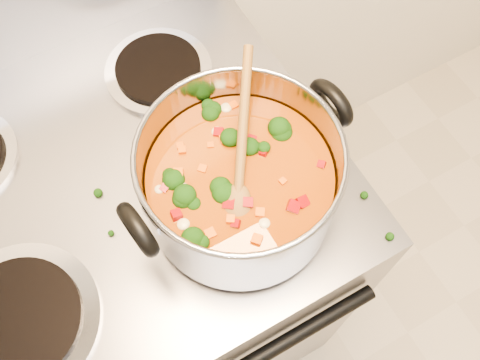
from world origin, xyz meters
name	(u,v)px	position (x,y,z in m)	size (l,w,h in m)	color
electric_range	(144,267)	(-0.04, 1.16, 0.47)	(0.73, 0.66, 1.08)	gray
stockpot	(240,182)	(0.13, 1.02, 1.00)	(0.33, 0.27, 0.16)	#929299
wooden_spoon	(240,164)	(0.13, 1.03, 1.04)	(0.15, 0.21, 0.10)	brown
cooktop_crumbs	(158,222)	(0.01, 1.05, 0.92)	(0.18, 0.33, 0.01)	black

